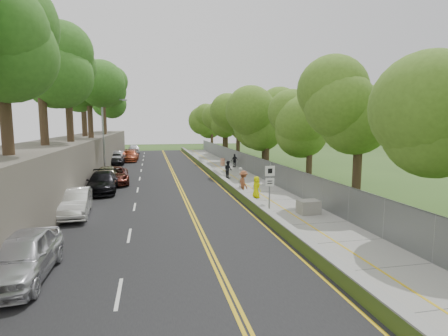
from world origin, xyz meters
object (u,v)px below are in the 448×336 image
Objects in this scene: streetlight at (106,132)px; signpost at (270,181)px; person_far at (235,161)px; car_2 at (114,175)px; construction_barrel at (223,162)px; car_1 at (74,202)px; car_0 at (21,256)px; concrete_block at (309,207)px; painter_0 at (256,187)px.

streetlight reaches higher than signpost.
car_2 is at bearing 13.67° from person_far.
car_1 is at bearing -121.51° from construction_barrel.
construction_barrel is 33.74m from car_0.
construction_barrel is 16.66m from car_2.
car_2 is (-10.40, 12.52, -1.16)m from signpost.
concrete_block is 5.31m from painter_0.
car_0 reaches higher than car_1.
construction_barrel is 0.74× the size of concrete_block.
construction_barrel is (1.95, 23.69, -1.45)m from signpost.
painter_0 is at bearing -47.50° from streetlight.
car_1 is (-13.80, 2.49, 0.38)m from concrete_block.
construction_barrel is 0.58× the size of painter_0.
streetlight is 15.97m from car_1.
streetlight reaches higher than car_2.
concrete_block is at bearing 66.83° from person_far.
streetlight is 15.58m from construction_barrel.
painter_0 is (-1.55, -19.68, 0.34)m from construction_barrel.
person_far is at bearing 63.42° from car_0.
streetlight reaches higher than concrete_block.
signpost reaches higher than painter_0.
person_far is (1.13, -1.91, 0.37)m from construction_barrel.
car_0 is at bearing -98.44° from car_2.
streetlight is at bearing 90.05° from car_0.
car_0 is 3.08× the size of painter_0.
painter_0 is (12.05, 11.20, -0.03)m from car_0.
streetlight is 8.71× the size of construction_barrel.
streetlight is at bearing 85.19° from car_1.
car_1 is 12.31m from painter_0.
construction_barrel is at bearing 54.19° from car_1.
car_0 is (-13.60, -30.88, 0.37)m from construction_barrel.
concrete_block is at bearing 179.97° from painter_0.
person_far reaches higher than painter_0.
concrete_block is at bearing -51.90° from car_2.
streetlight reaches higher than person_far.
car_1 is (-0.14, -15.51, -3.80)m from streetlight.
car_0 reaches higher than construction_barrel.
painter_0 is at bearing -94.50° from construction_barrel.
car_2 is (1.25, 11.01, -0.04)m from car_1.
car_2 is (-12.55, 13.50, 0.34)m from concrete_block.
signpost is at bearing 61.12° from person_far.
painter_0 is (-1.75, 5.00, 0.38)m from concrete_block.
car_2 is at bearing 132.91° from concrete_block.
person_far is at bearing 18.09° from streetlight.
signpost reaches higher than car_1.
car_2 is (1.11, -4.50, -3.84)m from streetlight.
signpost is (11.51, -17.02, -2.68)m from streetlight.
concrete_block is at bearing 24.57° from car_0.
car_1 is at bearing -90.51° from streetlight.
streetlight is 20.72m from signpost.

